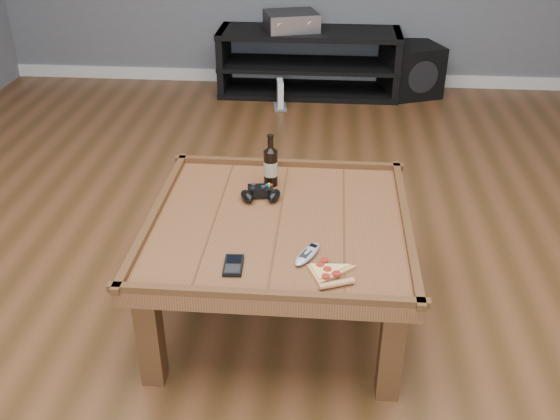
# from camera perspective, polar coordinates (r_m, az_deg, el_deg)

# --- Properties ---
(ground) EXTENTS (6.00, 6.00, 0.00)m
(ground) POSITION_cam_1_polar(r_m,az_deg,el_deg) (2.66, -0.08, -9.28)
(ground) COLOR #452B13
(ground) RESTS_ON ground
(baseboard) EXTENTS (5.00, 0.02, 0.10)m
(baseboard) POSITION_cam_1_polar(r_m,az_deg,el_deg) (5.30, 2.71, 12.00)
(baseboard) COLOR silver
(baseboard) RESTS_ON ground
(coffee_table) EXTENTS (1.03, 1.03, 0.48)m
(coffee_table) POSITION_cam_1_polar(r_m,az_deg,el_deg) (2.43, -0.08, -2.13)
(coffee_table) COLOR #583319
(coffee_table) RESTS_ON ground
(media_console) EXTENTS (1.40, 0.45, 0.50)m
(media_console) POSITION_cam_1_polar(r_m,az_deg,el_deg) (5.02, 2.64, 13.28)
(media_console) COLOR black
(media_console) RESTS_ON ground
(beer_bottle) EXTENTS (0.06, 0.06, 0.23)m
(beer_bottle) POSITION_cam_1_polar(r_m,az_deg,el_deg) (2.62, -0.86, 4.13)
(beer_bottle) COLOR black
(beer_bottle) RESTS_ON coffee_table
(game_controller) EXTENTS (0.18, 0.13, 0.05)m
(game_controller) POSITION_cam_1_polar(r_m,az_deg,el_deg) (2.54, -1.79, 1.52)
(game_controller) COLOR black
(game_controller) RESTS_ON coffee_table
(pizza_slice) EXTENTS (0.21, 0.25, 0.02)m
(pizza_slice) POSITION_cam_1_polar(r_m,az_deg,el_deg) (2.10, 4.46, -5.76)
(pizza_slice) COLOR tan
(pizza_slice) RESTS_ON coffee_table
(smartphone) EXTENTS (0.07, 0.12, 0.02)m
(smartphone) POSITION_cam_1_polar(r_m,az_deg,el_deg) (2.14, -4.29, -5.07)
(smartphone) COLOR black
(smartphone) RESTS_ON coffee_table
(remote_control) EXTENTS (0.11, 0.17, 0.02)m
(remote_control) POSITION_cam_1_polar(r_m,az_deg,el_deg) (2.19, 2.53, -4.04)
(remote_control) COLOR #969BA3
(remote_control) RESTS_ON coffee_table
(av_receiver) EXTENTS (0.46, 0.41, 0.13)m
(av_receiver) POSITION_cam_1_polar(r_m,az_deg,el_deg) (4.94, 1.04, 16.89)
(av_receiver) COLOR black
(av_receiver) RESTS_ON media_console
(subwoofer) EXTENTS (0.51, 0.51, 0.39)m
(subwoofer) POSITION_cam_1_polar(r_m,az_deg,el_deg) (5.11, 11.89, 12.44)
(subwoofer) COLOR black
(subwoofer) RESTS_ON ground
(game_console) EXTENTS (0.12, 0.18, 0.21)m
(game_console) POSITION_cam_1_polar(r_m,az_deg,el_deg) (4.75, 0.01, 10.43)
(game_console) COLOR slate
(game_console) RESTS_ON ground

